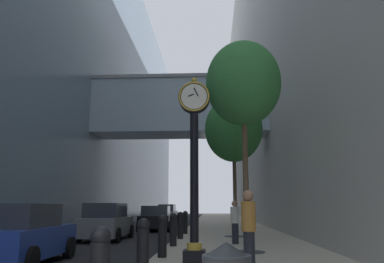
{
  "coord_description": "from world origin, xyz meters",
  "views": [
    {
      "loc": [
        1.74,
        -2.92,
        1.57
      ],
      "look_at": [
        0.83,
        14.41,
        4.9
      ],
      "focal_mm": 36.33,
      "sensor_mm": 36.0,
      "label": 1
    }
  ],
  "objects": [
    {
      "name": "ground_plane",
      "position": [
        0.0,
        27.0,
        0.0
      ],
      "size": [
        110.0,
        110.0,
        0.0
      ],
      "primitive_type": "plane",
      "color": "black",
      "rests_on": "ground"
    },
    {
      "name": "street_tree_near",
      "position": [
        2.82,
        9.82,
        5.65
      ],
      "size": [
        2.54,
        2.54,
        7.0
      ],
      "color": "#333335",
      "rests_on": "sidewalk_right"
    },
    {
      "name": "pedestrian_walking",
      "position": [
        2.59,
        12.55,
        1.0
      ],
      "size": [
        0.45,
        0.45,
        1.64
      ],
      "color": "#23232D",
      "rests_on": "sidewalk_right"
    },
    {
      "name": "bollard_second",
      "position": [
        0.29,
        5.31,
        0.76
      ],
      "size": [
        0.27,
        0.27,
        1.18
      ],
      "color": "black",
      "rests_on": "sidewalk_right"
    },
    {
      "name": "bollard_sixth",
      "position": [
        0.29,
        17.89,
        0.76
      ],
      "size": [
        0.27,
        0.27,
        1.18
      ],
      "color": "black",
      "rests_on": "sidewalk_right"
    },
    {
      "name": "building_block_right",
      "position": [
        10.03,
        30.0,
        16.58
      ],
      "size": [
        9.0,
        80.0,
        33.16
      ],
      "color": "#B7B2A8",
      "rests_on": "ground"
    },
    {
      "name": "bollard_third",
      "position": [
        0.29,
        8.45,
        0.76
      ],
      "size": [
        0.27,
        0.27,
        1.18
      ],
      "color": "black",
      "rests_on": "sidewalk_right"
    },
    {
      "name": "pedestrian_by_clock",
      "position": [
        2.57,
        6.39,
        1.1
      ],
      "size": [
        0.47,
        0.47,
        1.8
      ],
      "color": "#23232D",
      "rests_on": "sidewalk_right"
    },
    {
      "name": "car_blue_trailing",
      "position": [
        -3.55,
        7.68,
        0.79
      ],
      "size": [
        2.24,
        4.18,
        1.63
      ],
      "color": "navy",
      "rests_on": "ground"
    },
    {
      "name": "building_block_left",
      "position": [
        -10.91,
        29.95,
        13.1
      ],
      "size": [
        21.32,
        80.0,
        26.29
      ],
      "color": "slate",
      "rests_on": "ground"
    },
    {
      "name": "car_white_far",
      "position": [
        -2.95,
        37.84,
        0.84
      ],
      "size": [
        1.97,
        4.62,
        1.74
      ],
      "color": "silver",
      "rests_on": "ground"
    },
    {
      "name": "bollard_fourth",
      "position": [
        0.29,
        11.6,
        0.76
      ],
      "size": [
        0.27,
        0.27,
        1.18
      ],
      "color": "black",
      "rests_on": "sidewalk_right"
    },
    {
      "name": "sidewalk_right",
      "position": [
        2.76,
        30.0,
        0.07
      ],
      "size": [
        5.53,
        80.0,
        0.14
      ],
      "primitive_type": "cube",
      "color": "#BCB29E",
      "rests_on": "ground"
    },
    {
      "name": "car_grey_mid",
      "position": [
        -3.27,
        15.57,
        0.82
      ],
      "size": [
        2.0,
        4.4,
        1.7
      ],
      "color": "slate",
      "rests_on": "ground"
    },
    {
      "name": "bollard_fifth",
      "position": [
        0.29,
        14.74,
        0.76
      ],
      "size": [
        0.27,
        0.27,
        1.18
      ],
      "color": "black",
      "rests_on": "sidewalk_right"
    },
    {
      "name": "street_tree_mid_near",
      "position": [
        2.82,
        16.19,
        5.34
      ],
      "size": [
        2.87,
        2.87,
        6.86
      ],
      "color": "#333335",
      "rests_on": "sidewalk_right"
    },
    {
      "name": "street_clock",
      "position": [
        1.27,
        7.14,
        2.81
      ],
      "size": [
        0.84,
        0.55,
        4.86
      ],
      "color": "black",
      "rests_on": "sidewalk_right"
    },
    {
      "name": "car_black_near",
      "position": [
        -1.92,
        22.66,
        0.78
      ],
      "size": [
        2.22,
        4.36,
        1.59
      ],
      "color": "black",
      "rests_on": "ground"
    }
  ]
}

